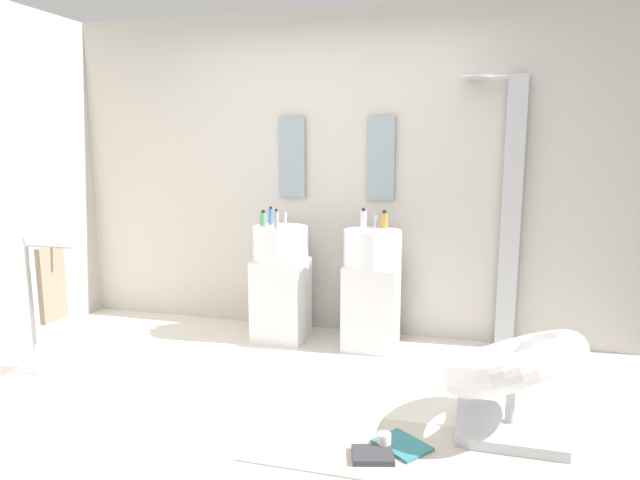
# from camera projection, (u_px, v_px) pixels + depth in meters

# --- Properties ---
(ground_plane) EXTENTS (4.80, 3.60, 0.04)m
(ground_plane) POSITION_uv_depth(u_px,v_px,m) (271.00, 418.00, 3.30)
(ground_plane) COLOR silver
(rear_partition) EXTENTS (4.80, 0.10, 2.60)m
(rear_partition) POSITION_uv_depth(u_px,v_px,m) (337.00, 175.00, 4.65)
(rear_partition) COLOR beige
(rear_partition) RESTS_ON ground_plane
(pedestal_sink_left) EXTENTS (0.44, 0.44, 1.01)m
(pedestal_sink_left) POSITION_uv_depth(u_px,v_px,m) (281.00, 281.00, 4.52)
(pedestal_sink_left) COLOR white
(pedestal_sink_left) RESTS_ON ground_plane
(pedestal_sink_right) EXTENTS (0.44, 0.44, 1.01)m
(pedestal_sink_right) POSITION_uv_depth(u_px,v_px,m) (372.00, 287.00, 4.33)
(pedestal_sink_right) COLOR white
(pedestal_sink_right) RESTS_ON ground_plane
(vanity_mirror_left) EXTENTS (0.22, 0.03, 0.65)m
(vanity_mirror_left) POSITION_uv_depth(u_px,v_px,m) (292.00, 158.00, 4.65)
(vanity_mirror_left) COLOR #8C9EA8
(vanity_mirror_right) EXTENTS (0.22, 0.03, 0.65)m
(vanity_mirror_right) POSITION_uv_depth(u_px,v_px,m) (381.00, 158.00, 4.46)
(vanity_mirror_right) COLOR #8C9EA8
(shower_column) EXTENTS (0.49, 0.24, 2.05)m
(shower_column) POSITION_uv_depth(u_px,v_px,m) (509.00, 208.00, 4.22)
(shower_column) COLOR #B7BABF
(shower_column) RESTS_ON ground_plane
(lounge_chair) EXTENTS (1.06, 1.06, 0.65)m
(lounge_chair) POSITION_uv_depth(u_px,v_px,m) (512.00, 372.00, 3.04)
(lounge_chair) COLOR #B7BABF
(lounge_chair) RESTS_ON ground_plane
(towel_rack) EXTENTS (0.37, 0.22, 0.95)m
(towel_rack) POSITION_uv_depth(u_px,v_px,m) (49.00, 287.00, 3.73)
(towel_rack) COLOR #B7BABF
(towel_rack) RESTS_ON ground_plane
(area_rug) EXTENTS (1.12, 0.62, 0.01)m
(area_rug) POSITION_uv_depth(u_px,v_px,m) (357.00, 444.00, 2.97)
(area_rug) COLOR beige
(area_rug) RESTS_ON ground_plane
(magazine_teal) EXTENTS (0.33, 0.32, 0.02)m
(magazine_teal) POSITION_uv_depth(u_px,v_px,m) (402.00, 445.00, 2.94)
(magazine_teal) COLOR teal
(magazine_teal) RESTS_ON area_rug
(magazine_charcoal) EXTENTS (0.24, 0.21, 0.03)m
(magazine_charcoal) POSITION_uv_depth(u_px,v_px,m) (373.00, 455.00, 2.83)
(magazine_charcoal) COLOR #38383D
(magazine_charcoal) RESTS_ON area_rug
(coffee_mug) EXTENTS (0.07, 0.07, 0.08)m
(coffee_mug) POSITION_uv_depth(u_px,v_px,m) (384.00, 441.00, 2.91)
(coffee_mug) COLOR white
(coffee_mug) RESTS_ON area_rug
(soap_bottle_green) EXTENTS (0.05, 0.05, 0.13)m
(soap_bottle_green) POSITION_uv_depth(u_px,v_px,m) (263.00, 219.00, 4.44)
(soap_bottle_green) COLOR #59996B
(soap_bottle_green) RESTS_ON pedestal_sink_left
(soap_bottle_clear) EXTENTS (0.04, 0.04, 0.18)m
(soap_bottle_clear) POSITION_uv_depth(u_px,v_px,m) (363.00, 221.00, 4.16)
(soap_bottle_clear) COLOR silver
(soap_bottle_clear) RESTS_ON pedestal_sink_right
(soap_bottle_grey) EXTENTS (0.04, 0.04, 0.15)m
(soap_bottle_grey) POSITION_uv_depth(u_px,v_px,m) (276.00, 220.00, 4.32)
(soap_bottle_grey) COLOR #99999E
(soap_bottle_grey) RESTS_ON pedestal_sink_left
(soap_bottle_amber) EXTENTS (0.05, 0.05, 0.14)m
(soap_bottle_amber) POSITION_uv_depth(u_px,v_px,m) (384.00, 220.00, 4.35)
(soap_bottle_amber) COLOR #C68C38
(soap_bottle_amber) RESTS_ON pedestal_sink_right
(soap_bottle_blue) EXTENTS (0.04, 0.04, 0.15)m
(soap_bottle_blue) POSITION_uv_depth(u_px,v_px,m) (271.00, 216.00, 4.54)
(soap_bottle_blue) COLOR #4C72B7
(soap_bottle_blue) RESTS_ON pedestal_sink_left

